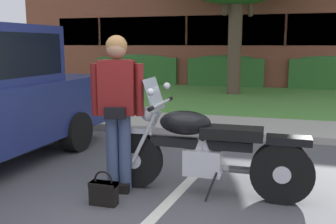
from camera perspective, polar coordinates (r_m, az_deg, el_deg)
curb_strip at (r=6.80m, az=6.01°, el=-3.10°), size 60.00×0.20×0.12m
concrete_walk at (r=7.63m, az=7.11°, el=-1.83°), size 60.00×1.50×0.08m
grass_lawn at (r=11.42m, az=10.12°, el=2.02°), size 60.00×6.25×0.06m
stall_stripe_1 at (r=3.69m, az=-2.38°, el=-15.69°), size 0.58×4.39×0.01m
motorcycle at (r=4.10m, az=6.66°, el=-5.80°), size 2.24×0.82×1.26m
rider_person at (r=4.13m, az=-7.58°, el=1.44°), size 0.56×0.35×1.70m
handbag at (r=3.98m, az=-9.63°, el=-11.62°), size 0.28×0.13×0.36m
hedge_left at (r=15.54m, az=-4.22°, el=6.56°), size 3.26×0.90×1.24m
hedge_center_left at (r=14.71m, az=8.76°, el=6.27°), size 2.80×0.90×1.24m
hedge_center_right at (r=14.69m, az=22.48°, el=5.62°), size 2.49×0.90×1.24m
brick_building at (r=19.65m, az=16.94°, el=10.91°), size 21.41×10.80×4.05m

